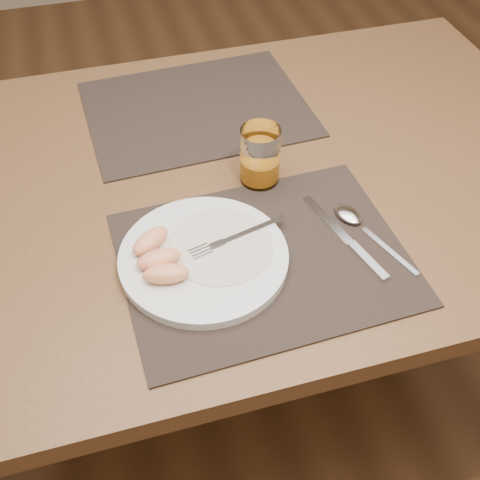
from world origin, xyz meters
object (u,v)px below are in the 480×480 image
(placemat_far, at_px, (197,109))
(knife, at_px, (351,243))
(fork, at_px, (230,240))
(placemat_near, at_px, (264,258))
(table, at_px, (226,207))
(spoon, at_px, (354,219))
(plate, at_px, (204,258))
(juice_glass, at_px, (260,158))

(placemat_far, distance_m, knife, 0.48)
(fork, relative_size, knife, 0.80)
(placemat_near, bearing_deg, table, 91.32)
(placemat_near, xyz_separation_m, knife, (0.15, -0.01, 0.00))
(fork, bearing_deg, spoon, -0.05)
(table, relative_size, fork, 8.07)
(placemat_near, xyz_separation_m, placemat_far, (-0.01, 0.44, 0.00))
(table, relative_size, placemat_near, 3.11)
(knife, bearing_deg, table, 123.16)
(placemat_far, xyz_separation_m, spoon, (0.18, -0.40, 0.01))
(table, bearing_deg, knife, -56.84)
(plate, bearing_deg, fork, 19.82)
(placemat_near, height_order, knife, knife)
(knife, height_order, juice_glass, juice_glass)
(plate, distance_m, juice_glass, 0.23)
(placemat_far, relative_size, juice_glass, 4.18)
(placemat_far, height_order, knife, knife)
(spoon, bearing_deg, fork, 179.95)
(placemat_far, bearing_deg, fork, -95.34)
(placemat_far, xyz_separation_m, juice_glass, (0.06, -0.25, 0.05))
(table, xyz_separation_m, spoon, (0.18, -0.18, 0.09))
(fork, xyz_separation_m, knife, (0.19, -0.05, -0.02))
(plate, xyz_separation_m, juice_glass, (0.14, 0.17, 0.04))
(spoon, bearing_deg, knife, -119.18)
(table, relative_size, knife, 6.45)
(placemat_near, height_order, fork, fork)
(fork, bearing_deg, placemat_far, 84.66)
(table, distance_m, juice_glass, 0.15)
(placemat_near, distance_m, juice_glass, 0.20)
(placemat_near, bearing_deg, spoon, 12.03)
(fork, height_order, knife, fork)
(placemat_near, height_order, juice_glass, juice_glass)
(placemat_near, distance_m, knife, 0.15)
(fork, distance_m, juice_glass, 0.18)
(placemat_far, distance_m, juice_glass, 0.26)
(placemat_near, height_order, placemat_far, same)
(placemat_far, relative_size, spoon, 2.40)
(placemat_near, xyz_separation_m, spoon, (0.17, 0.04, 0.01))
(table, height_order, placemat_near, placemat_near)
(spoon, bearing_deg, placemat_near, -167.97)
(placemat_far, distance_m, spoon, 0.44)
(spoon, relative_size, juice_glass, 1.74)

